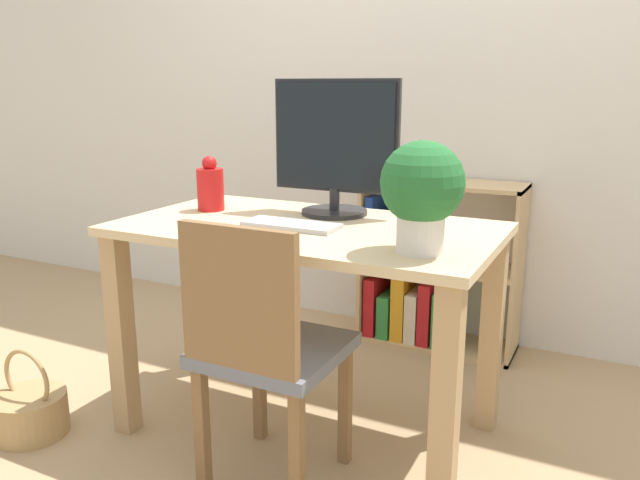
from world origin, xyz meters
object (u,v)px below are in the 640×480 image
at_px(keyboard, 291,225).
at_px(basket, 31,411).
at_px(vase, 210,187).
at_px(chair, 264,346).
at_px(monitor, 335,144).
at_px(bookshelf, 418,279).
at_px(potted_plant, 422,190).

distance_m(keyboard, basket, 1.15).
relative_size(vase, chair, 0.24).
bearing_deg(keyboard, basket, -153.66).
relative_size(monitor, vase, 2.35).
xyz_separation_m(chair, bookshelf, (0.06, 1.30, -0.15)).
xyz_separation_m(vase, potted_plant, (0.88, -0.24, 0.09)).
xyz_separation_m(keyboard, basket, (-0.83, -0.41, -0.68)).
xyz_separation_m(keyboard, vase, (-0.41, 0.12, 0.08)).
xyz_separation_m(vase, chair, (0.48, -0.42, -0.37)).
bearing_deg(chair, basket, -173.38).
bearing_deg(chair, keyboard, 102.39).
xyz_separation_m(vase, bookshelf, (0.53, 0.88, -0.53)).
height_order(keyboard, vase, vase).
bearing_deg(chair, vase, 138.07).
xyz_separation_m(monitor, vase, (-0.44, -0.14, -0.16)).
bearing_deg(vase, potted_plant, -15.07).
height_order(bookshelf, basket, bookshelf).
height_order(vase, potted_plant, potted_plant).
xyz_separation_m(monitor, chair, (0.04, -0.56, -0.54)).
distance_m(vase, chair, 0.74).
bearing_deg(monitor, basket, -142.20).
bearing_deg(potted_plant, keyboard, 166.29).
height_order(chair, basket, chair).
height_order(potted_plant, basket, potted_plant).
height_order(monitor, basket, monitor).
distance_m(vase, basket, 1.02).
distance_m(chair, basket, 0.99).
bearing_deg(keyboard, monitor, 82.56).
bearing_deg(vase, chair, -41.19).
height_order(monitor, bookshelf, monitor).
height_order(keyboard, potted_plant, potted_plant).
relative_size(potted_plant, basket, 0.97).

